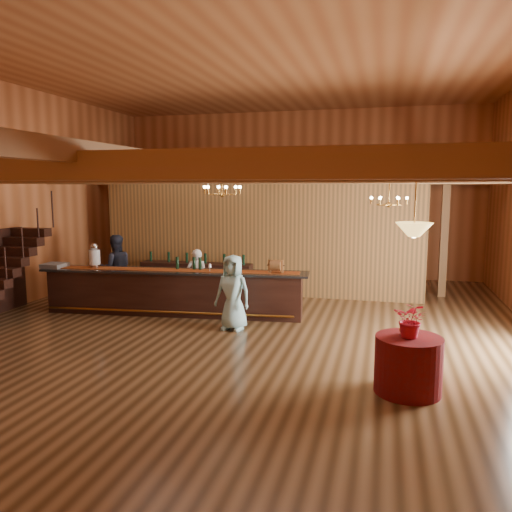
% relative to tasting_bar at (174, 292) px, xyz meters
% --- Properties ---
extents(floor, '(14.00, 14.00, 0.00)m').
position_rel_tasting_bar_xyz_m(floor, '(1.84, -0.84, -0.54)').
color(floor, brown).
rests_on(floor, ground).
extents(ceiling, '(14.00, 14.00, 0.00)m').
position_rel_tasting_bar_xyz_m(ceiling, '(1.84, -0.84, 4.96)').
color(ceiling, '#A86335').
rests_on(ceiling, wall_back).
extents(wall_back, '(12.00, 0.10, 5.50)m').
position_rel_tasting_bar_xyz_m(wall_back, '(1.84, 6.16, 2.21)').
color(wall_back, '#B46336').
rests_on(wall_back, floor).
extents(beam_grid, '(11.90, 13.90, 0.39)m').
position_rel_tasting_bar_xyz_m(beam_grid, '(1.84, -0.33, 2.70)').
color(beam_grid, brown).
rests_on(beam_grid, wall_left).
extents(support_posts, '(9.20, 10.20, 3.20)m').
position_rel_tasting_bar_xyz_m(support_posts, '(1.84, -1.34, 1.06)').
color(support_posts, brown).
rests_on(support_posts, floor).
extents(partition_wall, '(9.00, 0.18, 3.10)m').
position_rel_tasting_bar_xyz_m(partition_wall, '(1.34, 2.66, 1.01)').
color(partition_wall, '#915C2B').
rests_on(partition_wall, floor).
extents(backroom_boxes, '(4.10, 0.60, 1.10)m').
position_rel_tasting_bar_xyz_m(backroom_boxes, '(1.55, 4.66, -0.01)').
color(backroom_boxes, black).
rests_on(backroom_boxes, floor).
extents(tasting_bar, '(6.39, 1.45, 1.07)m').
position_rel_tasting_bar_xyz_m(tasting_bar, '(0.00, 0.00, 0.00)').
color(tasting_bar, black).
rests_on(tasting_bar, floor).
extents(beverage_dispenser, '(0.26, 0.26, 0.60)m').
position_rel_tasting_bar_xyz_m(beverage_dispenser, '(-1.97, -0.15, 0.81)').
color(beverage_dispenser, silver).
rests_on(beverage_dispenser, tasting_bar).
extents(glass_rack_tray, '(0.50, 0.50, 0.10)m').
position_rel_tasting_bar_xyz_m(glass_rack_tray, '(-2.95, -0.36, 0.57)').
color(glass_rack_tray, gray).
rests_on(glass_rack_tray, tasting_bar).
extents(raffle_drum, '(0.34, 0.24, 0.30)m').
position_rel_tasting_bar_xyz_m(raffle_drum, '(2.42, 0.20, 0.70)').
color(raffle_drum, brown).
rests_on(raffle_drum, tasting_bar).
extents(bar_bottle_0, '(0.07, 0.07, 0.30)m').
position_rel_tasting_bar_xyz_m(bar_bottle_0, '(0.05, 0.13, 0.67)').
color(bar_bottle_0, black).
rests_on(bar_bottle_0, tasting_bar).
extents(bar_bottle_1, '(0.07, 0.07, 0.30)m').
position_rel_tasting_bar_xyz_m(bar_bottle_1, '(0.46, 0.17, 0.67)').
color(bar_bottle_1, black).
rests_on(bar_bottle_1, tasting_bar).
extents(bar_bottle_2, '(0.07, 0.07, 0.30)m').
position_rel_tasting_bar_xyz_m(bar_bottle_2, '(0.60, 0.19, 0.67)').
color(bar_bottle_2, black).
rests_on(bar_bottle_2, tasting_bar).
extents(backbar_shelf, '(3.17, 0.57, 0.89)m').
position_rel_tasting_bar_xyz_m(backbar_shelf, '(-0.30, 2.22, -0.09)').
color(backbar_shelf, black).
rests_on(backbar_shelf, floor).
extents(round_table, '(0.97, 0.97, 0.84)m').
position_rel_tasting_bar_xyz_m(round_table, '(5.18, -3.34, -0.12)').
color(round_table, '#6A0709').
rests_on(round_table, floor).
extents(chandelier_left, '(0.80, 0.80, 0.42)m').
position_rel_tasting_bar_xyz_m(chandelier_left, '(1.51, -0.85, 2.40)').
color(chandelier_left, '#A7702A').
rests_on(chandelier_left, beam_grid).
extents(chandelier_right, '(0.80, 0.80, 0.66)m').
position_rel_tasting_bar_xyz_m(chandelier_right, '(4.84, 0.79, 2.16)').
color(chandelier_right, '#A7702A').
rests_on(chandelier_right, beam_grid).
extents(pendant_lamp, '(0.52, 0.52, 0.90)m').
position_rel_tasting_bar_xyz_m(pendant_lamp, '(5.18, -3.34, 1.87)').
color(pendant_lamp, '#A7702A').
rests_on(pendant_lamp, beam_grid).
extents(bartender, '(0.60, 0.46, 1.47)m').
position_rel_tasting_bar_xyz_m(bartender, '(0.26, 0.84, 0.20)').
color(bartender, silver).
rests_on(bartender, floor).
extents(staff_second, '(1.09, 1.04, 1.77)m').
position_rel_tasting_bar_xyz_m(staff_second, '(-1.99, 0.83, 0.35)').
color(staff_second, '#212431').
rests_on(staff_second, floor).
extents(guest, '(0.84, 0.61, 1.59)m').
position_rel_tasting_bar_xyz_m(guest, '(1.73, -0.87, 0.26)').
color(guest, '#99D0D3').
rests_on(guest, floor).
extents(floor_plant, '(0.78, 0.68, 1.26)m').
position_rel_tasting_bar_xyz_m(floor_plant, '(5.12, 2.95, 0.09)').
color(floor_plant, '#3B6A2A').
rests_on(floor_plant, floor).
extents(table_flowers, '(0.59, 0.55, 0.53)m').
position_rel_tasting_bar_xyz_m(table_flowers, '(5.20, -3.37, 0.57)').
color(table_flowers, '#B81731').
rests_on(table_flowers, round_table).
extents(table_vase, '(0.17, 0.17, 0.27)m').
position_rel_tasting_bar_xyz_m(table_vase, '(5.12, -3.22, 0.44)').
color(table_vase, '#A7702A').
rests_on(table_vase, round_table).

